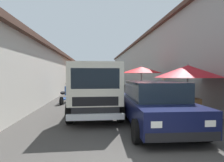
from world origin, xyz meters
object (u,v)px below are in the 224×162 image
Objects in this scene: vendor_by_crates at (163,89)px; fruit_stall_mid_lane at (86,74)px; fruit_stall_near_left at (91,76)px; hatchback_car at (154,104)px; fruit_stall_near_right at (188,76)px; parked_scooter at (65,95)px; delivery_truck at (95,91)px; fruit_stall_far_right at (141,73)px.

fruit_stall_mid_lane is at bearing 21.15° from vendor_by_crates.
fruit_stall_near_left is 0.54× the size of hatchback_car.
fruit_stall_near_right is 6.77m from parked_scooter.
vendor_by_crates is at bearing -57.91° from delivery_truck.
fruit_stall_near_left is 0.81× the size of fruit_stall_near_right.
fruit_stall_mid_lane is 1.71× the size of parked_scooter.
delivery_truck is (-4.54, 3.01, -0.76)m from fruit_stall_far_right.
delivery_truck is (1.29, 1.90, 0.30)m from hatchback_car.
vendor_by_crates is (-2.27, -0.61, -0.92)m from fruit_stall_far_right.
fruit_stall_far_right is at bearing 8.52° from fruit_stall_near_right.
vendor_by_crates is (3.56, -1.72, 0.14)m from hatchback_car.
delivery_truck is at bearing 55.79° from hatchback_car.
fruit_stall_near_left reaches higher than delivery_truck.
parked_scooter is at bearing 176.03° from fruit_stall_mid_lane.
hatchback_car is at bearing 124.86° from fruit_stall_near_right.
fruit_stall_near_right is at bearing -161.73° from fruit_stall_mid_lane.
parked_scooter is (-6.57, 1.34, -1.06)m from fruit_stall_near_left.
parked_scooter is at bearing 168.44° from fruit_stall_near_left.
fruit_stall_near_left reaches higher than parked_scooter.
vendor_by_crates is at bearing -164.98° from fruit_stall_far_right.
fruit_stall_mid_lane is 14.38m from delivery_truck.
fruit_stall_near_right is 3.74m from delivery_truck.
vendor_by_crates is 5.62m from parked_scooter.
fruit_stall_mid_lane reaches higher than hatchback_car.
fruit_stall_far_right is 1.61× the size of parked_scooter.
fruit_stall_far_right is 10.59m from fruit_stall_mid_lane.
fruit_stall_far_right reaches higher than vendor_by_crates.
fruit_stall_near_right is 1.56× the size of parked_scooter.
fruit_stall_near_right is at bearing -178.08° from vendor_by_crates.
fruit_stall_mid_lane is 1.10× the size of fruit_stall_near_right.
vendor_by_crates reaches higher than hatchback_car.
fruit_stall_near_right is (-14.37, -4.74, -0.08)m from fruit_stall_mid_lane.
fruit_stall_near_left reaches higher than vendor_by_crates.
parked_scooter is at bearing 25.25° from delivery_truck.
hatchback_car reaches higher than parked_scooter.
hatchback_car is (-1.25, 1.80, -0.88)m from fruit_stall_near_right.
vendor_by_crates is (2.27, -3.62, -0.16)m from delivery_truck.
hatchback_car is at bearing 154.22° from vendor_by_crates.
hatchback_car is at bearing -124.21° from delivery_truck.
fruit_stall_far_right is at bearing -10.79° from hatchback_car.
fruit_stall_mid_lane reaches higher than delivery_truck.
fruit_stall_mid_lane is (9.79, 4.06, -0.10)m from fruit_stall_far_right.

